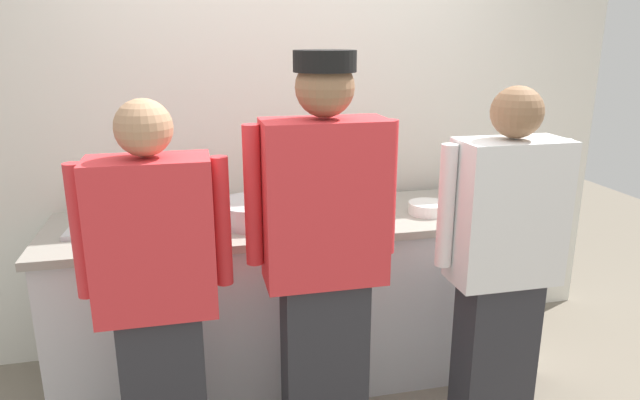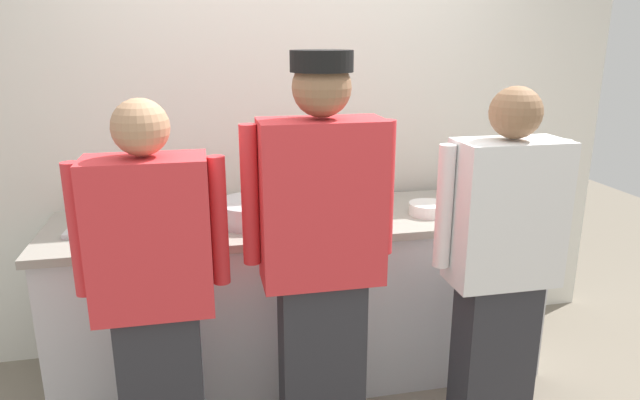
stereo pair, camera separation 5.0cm
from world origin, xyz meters
TOP-DOWN VIEW (x-y plane):
  - wall_back at (0.00, 0.86)m, footprint 4.04×0.10m
  - prep_counter at (0.00, 0.38)m, footprint 2.57×0.71m
  - chef_near_left at (-0.71, -0.28)m, footprint 0.59×0.24m
  - chef_center at (-0.04, -0.27)m, footprint 0.63×0.24m
  - chef_far_right at (0.75, -0.33)m, footprint 0.60×0.24m
  - plate_stack_front at (0.66, 0.28)m, footprint 0.21×0.21m
  - plate_stack_rear at (1.03, 0.52)m, footprint 0.23×0.23m
  - mixing_bowl_steel at (-0.25, 0.34)m, footprint 0.38×0.38m
  - sheet_tray at (-0.92, 0.39)m, footprint 0.47×0.34m
  - squeeze_bottle_primary at (0.30, 0.36)m, footprint 0.06×0.06m
  - squeeze_bottle_secondary at (0.84, 0.30)m, footprint 0.05×0.05m
  - squeeze_bottle_spare at (0.28, 0.61)m, footprint 0.06×0.06m
  - ramekin_green_sauce at (0.97, 0.22)m, footprint 0.08×0.08m
  - ramekin_red_sauce at (0.29, 0.24)m, footprint 0.10×0.10m
  - deli_cup at (-0.50, 0.43)m, footprint 0.09×0.09m
  - chefs_knife at (0.36, 0.45)m, footprint 0.27×0.03m

SIDE VIEW (x-z plane):
  - prep_counter at x=0.00m, z-range 0.00..0.91m
  - chef_near_left at x=-0.71m, z-range 0.05..1.65m
  - chef_far_right at x=0.75m, z-range 0.05..1.67m
  - chefs_knife at x=0.36m, z-range 0.91..0.92m
  - sheet_tray at x=-0.92m, z-range 0.91..0.93m
  - ramekin_green_sauce at x=0.97m, z-range 0.91..0.95m
  - ramekin_red_sauce at x=0.29m, z-range 0.91..0.95m
  - plate_stack_rear at x=1.03m, z-range 0.91..0.96m
  - plate_stack_front at x=0.66m, z-range 0.91..0.97m
  - chef_center at x=-0.04m, z-range 0.06..1.83m
  - deli_cup at x=-0.50m, z-range 0.91..1.00m
  - mixing_bowl_steel at x=-0.25m, z-range 0.91..1.02m
  - squeeze_bottle_primary at x=0.30m, z-range 0.91..1.08m
  - squeeze_bottle_secondary at x=0.84m, z-range 0.91..1.10m
  - squeeze_bottle_spare at x=0.28m, z-range 0.91..1.11m
  - wall_back at x=0.00m, z-range 0.00..2.67m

